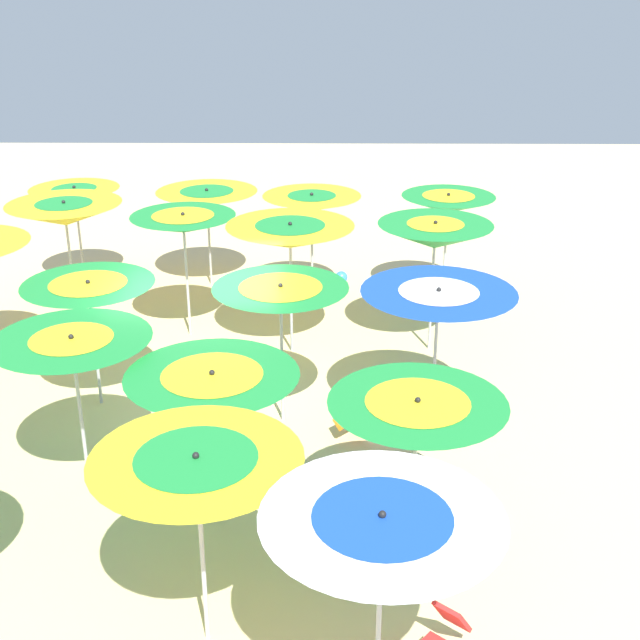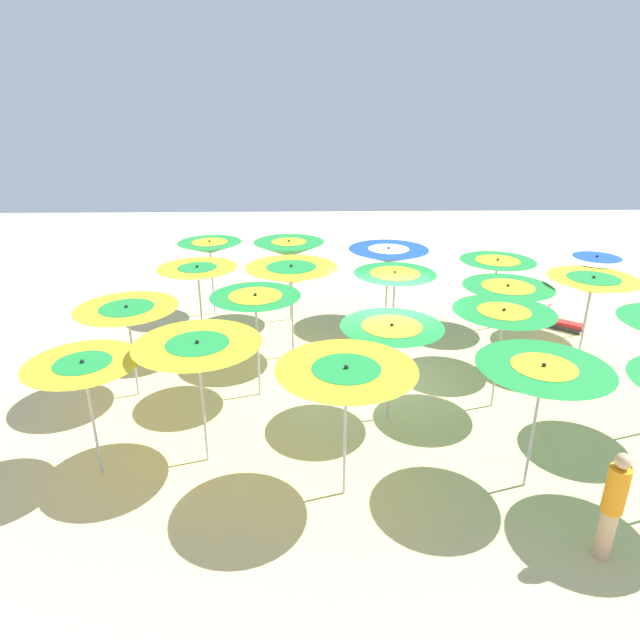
{
  "view_description": "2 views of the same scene",
  "coord_description": "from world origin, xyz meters",
  "px_view_note": "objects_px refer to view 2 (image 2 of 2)",
  "views": [
    {
      "loc": [
        12.23,
        2.01,
        6.77
      ],
      "look_at": [
        -0.61,
        1.87,
        1.27
      ],
      "focal_mm": 47.94,
      "sensor_mm": 36.0,
      "label": 1
    },
    {
      "loc": [
        -1.75,
        -11.61,
        6.25
      ],
      "look_at": [
        -1.42,
        0.97,
        1.15
      ],
      "focal_mm": 30.72,
      "sensor_mm": 36.0,
      "label": 2
    }
  ],
  "objects_px": {
    "beach_umbrella_11": "(503,318)",
    "beachgoer_0": "(613,504)",
    "beach_umbrella_3": "(289,249)",
    "beach_umbrella_4": "(210,247)",
    "beach_umbrella_2": "(388,255)",
    "beach_umbrella_16": "(542,375)",
    "beach_umbrella_0": "(596,265)",
    "beach_umbrella_1": "(497,265)",
    "beach_umbrella_19": "(84,373)",
    "beach_umbrella_6": "(507,293)",
    "beach_umbrella_13": "(256,303)",
    "lounger_0": "(561,322)",
    "beach_umbrella_18": "(198,354)",
    "beach_umbrella_8": "(292,275)",
    "beach_umbrella_5": "(592,285)",
    "beach_ball": "(165,337)",
    "lounger_2": "(396,325)",
    "beach_umbrella_14": "(127,314)",
    "beach_umbrella_9": "(198,273)",
    "beach_umbrella_17": "(346,381)",
    "beach_umbrella_12": "(391,334)",
    "beach_umbrella_7": "(395,279)"
  },
  "relations": [
    {
      "from": "beach_umbrella_11",
      "to": "beachgoer_0",
      "type": "bearing_deg",
      "value": -86.56
    },
    {
      "from": "beach_umbrella_3",
      "to": "beachgoer_0",
      "type": "xyz_separation_m",
      "value": [
        4.78,
        -9.44,
        -1.26
      ]
    },
    {
      "from": "beach_umbrella_3",
      "to": "beach_umbrella_4",
      "type": "relative_size",
      "value": 1.05
    },
    {
      "from": "beach_umbrella_2",
      "to": "beach_umbrella_16",
      "type": "xyz_separation_m",
      "value": [
        1.39,
        -7.57,
        0.09
      ]
    },
    {
      "from": "beach_umbrella_0",
      "to": "beach_umbrella_16",
      "type": "height_order",
      "value": "beach_umbrella_16"
    },
    {
      "from": "beach_umbrella_1",
      "to": "beach_umbrella_19",
      "type": "relative_size",
      "value": 0.93
    },
    {
      "from": "beach_umbrella_6",
      "to": "beach_umbrella_13",
      "type": "bearing_deg",
      "value": -167.78
    },
    {
      "from": "lounger_0",
      "to": "beach_umbrella_11",
      "type": "bearing_deg",
      "value": -88.52
    },
    {
      "from": "beach_umbrella_16",
      "to": "beach_umbrella_18",
      "type": "height_order",
      "value": "beach_umbrella_18"
    },
    {
      "from": "beach_umbrella_4",
      "to": "beach_umbrella_8",
      "type": "height_order",
      "value": "beach_umbrella_8"
    },
    {
      "from": "beach_umbrella_8",
      "to": "beach_umbrella_13",
      "type": "height_order",
      "value": "beach_umbrella_8"
    },
    {
      "from": "beach_umbrella_2",
      "to": "beach_umbrella_11",
      "type": "distance_m",
      "value": 5.19
    },
    {
      "from": "beach_umbrella_2",
      "to": "beach_umbrella_5",
      "type": "xyz_separation_m",
      "value": [
        4.52,
        -2.89,
        0.02
      ]
    },
    {
      "from": "beach_umbrella_4",
      "to": "beach_umbrella_1",
      "type": "bearing_deg",
      "value": -9.55
    },
    {
      "from": "beach_umbrella_6",
      "to": "beach_ball",
      "type": "height_order",
      "value": "beach_umbrella_6"
    },
    {
      "from": "beach_umbrella_2",
      "to": "beach_umbrella_4",
      "type": "bearing_deg",
      "value": 171.26
    },
    {
      "from": "beach_umbrella_3",
      "to": "beach_umbrella_16",
      "type": "distance_m",
      "value": 8.92
    },
    {
      "from": "beach_umbrella_16",
      "to": "beach_ball",
      "type": "height_order",
      "value": "beach_umbrella_16"
    },
    {
      "from": "beach_umbrella_3",
      "to": "lounger_2",
      "type": "height_order",
      "value": "beach_umbrella_3"
    },
    {
      "from": "beach_umbrella_3",
      "to": "beachgoer_0",
      "type": "relative_size",
      "value": 1.38
    },
    {
      "from": "beach_umbrella_18",
      "to": "beach_umbrella_14",
      "type": "bearing_deg",
      "value": 128.64
    },
    {
      "from": "beach_umbrella_3",
      "to": "beach_umbrella_16",
      "type": "bearing_deg",
      "value": -61.55
    },
    {
      "from": "beach_umbrella_13",
      "to": "lounger_0",
      "type": "relative_size",
      "value": 2.03
    },
    {
      "from": "beach_umbrella_3",
      "to": "beach_umbrella_1",
      "type": "bearing_deg",
      "value": -8.24
    },
    {
      "from": "beach_umbrella_9",
      "to": "beach_umbrella_17",
      "type": "xyz_separation_m",
      "value": [
        3.33,
        -5.74,
        -0.0
      ]
    },
    {
      "from": "beach_umbrella_3",
      "to": "beach_ball",
      "type": "bearing_deg",
      "value": -154.95
    },
    {
      "from": "beachgoer_0",
      "to": "beach_umbrella_16",
      "type": "bearing_deg",
      "value": -83.53
    },
    {
      "from": "beach_umbrella_3",
      "to": "beach_umbrella_19",
      "type": "xyz_separation_m",
      "value": [
        -3.22,
        -7.3,
        -0.18
      ]
    },
    {
      "from": "beach_umbrella_3",
      "to": "beach_ball",
      "type": "distance_m",
      "value": 4.29
    },
    {
      "from": "beach_umbrella_6",
      "to": "beach_umbrella_17",
      "type": "xyz_separation_m",
      "value": [
        -4.19,
        -4.68,
        0.21
      ]
    },
    {
      "from": "beach_umbrella_3",
      "to": "beach_umbrella_18",
      "type": "bearing_deg",
      "value": -101.15
    },
    {
      "from": "beach_umbrella_8",
      "to": "beach_umbrella_14",
      "type": "height_order",
      "value": "beach_umbrella_8"
    },
    {
      "from": "beach_umbrella_18",
      "to": "beach_ball",
      "type": "height_order",
      "value": "beach_umbrella_18"
    },
    {
      "from": "beach_umbrella_9",
      "to": "beach_umbrella_12",
      "type": "relative_size",
      "value": 1.11
    },
    {
      "from": "beach_umbrella_4",
      "to": "beach_umbrella_6",
      "type": "relative_size",
      "value": 1.08
    },
    {
      "from": "beach_umbrella_8",
      "to": "beach_umbrella_11",
      "type": "xyz_separation_m",
      "value": [
        4.4,
        -2.63,
        -0.15
      ]
    },
    {
      "from": "lounger_0",
      "to": "beach_ball",
      "type": "bearing_deg",
      "value": -136.59
    },
    {
      "from": "beach_umbrella_9",
      "to": "beach_umbrella_0",
      "type": "bearing_deg",
      "value": 4.46
    },
    {
      "from": "beach_umbrella_9",
      "to": "lounger_0",
      "type": "distance_m",
      "value": 10.43
    },
    {
      "from": "beach_umbrella_14",
      "to": "beach_umbrella_9",
      "type": "bearing_deg",
      "value": 63.98
    },
    {
      "from": "beach_umbrella_1",
      "to": "beach_umbrella_13",
      "type": "xyz_separation_m",
      "value": [
        -6.44,
        -3.7,
        0.32
      ]
    },
    {
      "from": "beach_umbrella_6",
      "to": "beach_umbrella_13",
      "type": "distance_m",
      "value": 6.02
    },
    {
      "from": "beach_umbrella_2",
      "to": "lounger_0",
      "type": "distance_m",
      "value": 5.43
    },
    {
      "from": "beach_umbrella_12",
      "to": "beachgoer_0",
      "type": "relative_size",
      "value": 1.2
    },
    {
      "from": "beach_umbrella_0",
      "to": "beach_umbrella_18",
      "type": "distance_m",
      "value": 11.2
    },
    {
      "from": "beach_umbrella_7",
      "to": "beach_umbrella_14",
      "type": "xyz_separation_m",
      "value": [
        -6.04,
        -1.91,
        -0.13
      ]
    },
    {
      "from": "beach_umbrella_16",
      "to": "beach_umbrella_19",
      "type": "relative_size",
      "value": 1.05
    },
    {
      "from": "beach_umbrella_18",
      "to": "lounger_0",
      "type": "bearing_deg",
      "value": 33.07
    },
    {
      "from": "beach_umbrella_6",
      "to": "beach_umbrella_8",
      "type": "relative_size",
      "value": 0.87
    },
    {
      "from": "beach_umbrella_0",
      "to": "lounger_0",
      "type": "xyz_separation_m",
      "value": [
        -0.42,
        0.48,
        -1.87
      ]
    }
  ]
}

